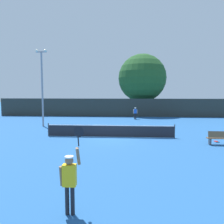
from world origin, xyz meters
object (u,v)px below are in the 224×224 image
spare_racket (216,141)px  large_tree (142,78)px  courtside_bench (221,138)px  light_pole (42,83)px  player_receiving (135,112)px  tennis_ball (90,128)px  player_serving (70,176)px  parked_car_near (106,108)px  parked_car_far (175,109)px  parked_car_mid (156,108)px

spare_racket → large_tree: large_tree is taller
spare_racket → courtside_bench: courtside_bench is taller
light_pole → courtside_bench: bearing=-25.2°
player_receiving → large_tree: size_ratio=0.16×
player_receiving → tennis_ball: (-4.66, -7.91, -0.92)m
player_serving → parked_car_near: player_serving is taller
large_tree → parked_car_far: size_ratio=2.20×
tennis_ball → parked_car_far: (11.82, 17.00, 0.74)m
tennis_ball → parked_car_mid: parked_car_mid is taller
tennis_ball → parked_car_near: parked_car_near is taller
spare_racket → courtside_bench: 1.11m
player_receiving → large_tree: 8.12m
large_tree → parked_car_near: bearing=143.6°
spare_racket → light_pole: (-15.22, 6.11, 4.51)m
spare_racket → player_serving: bearing=-128.6°
player_serving → light_pole: light_pole is taller
player_serving → courtside_bench: 12.06m
parked_car_near → parked_car_mid: 9.17m
large_tree → parked_car_near: 9.34m
player_receiving → tennis_ball: 9.22m
courtside_bench → spare_racket: bearing=84.9°
tennis_ball → light_pole: (-5.18, 1.08, 4.49)m
spare_racket → tennis_ball: bearing=153.4°
parked_car_far → tennis_ball: bearing=-119.2°
light_pole → large_tree: size_ratio=0.82×
large_tree → light_pole: bearing=-130.1°
parked_car_far → parked_car_mid: bearing=168.1°
tennis_ball → spare_racket: tennis_ball is taller
player_receiving → parked_car_far: parked_car_far is taller
player_serving → player_receiving: bearing=83.4°
large_tree → parked_car_mid: size_ratio=2.23×
tennis_ball → light_pole: bearing=168.2°
tennis_ball → spare_racket: (10.04, -5.03, -0.01)m
tennis_ball → spare_racket: 11.23m
player_receiving → courtside_bench: (5.29, -13.94, -0.47)m
spare_racket → parked_car_near: size_ratio=0.12×
large_tree → parked_car_mid: (2.80, 3.71, -5.04)m
player_receiving → light_pole: bearing=34.7°
parked_car_mid → parked_car_far: bearing=-21.2°
player_serving → spare_racket: player_serving is taller
light_pole → player_serving: bearing=-66.0°
parked_car_near → tennis_ball: bearing=-91.6°
light_pole → parked_car_near: bearing=75.0°
tennis_ball → player_serving: bearing=-82.4°
tennis_ball → courtside_bench: 11.65m
spare_racket → player_receiving: bearing=112.6°
courtside_bench → parked_car_near: size_ratio=0.42×
tennis_ball → parked_car_mid: size_ratio=0.02×
light_pole → parked_car_far: light_pole is taller
tennis_ball → large_tree: (5.94, 14.27, 5.79)m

